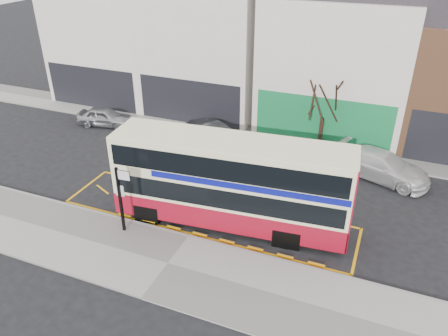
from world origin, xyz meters
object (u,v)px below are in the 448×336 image
at_px(double_decker_bus, 232,182).
at_px(car_grey, 213,134).
at_px(street_tree_left, 61,53).
at_px(car_white, 382,166).
at_px(street_tree_right, 326,90).
at_px(bus_stop_post, 121,194).
at_px(car_silver, 105,117).

bearing_deg(double_decker_bus, car_grey, 113.89).
bearing_deg(street_tree_left, car_white, -9.05).
bearing_deg(double_decker_bus, street_tree_right, 70.92).
bearing_deg(street_tree_right, car_white, -30.85).
distance_m(bus_stop_post, street_tree_left, 19.40).
bearing_deg(bus_stop_post, street_tree_left, 131.43).
distance_m(car_white, street_tree_right, 5.38).
relative_size(car_white, street_tree_right, 0.92).
xyz_separation_m(car_silver, street_tree_left, (-5.97, 3.47, 2.97)).
relative_size(car_grey, street_tree_left, 0.81).
distance_m(car_grey, car_white, 10.15).
height_order(bus_stop_post, street_tree_right, street_tree_right).
height_order(car_white, street_tree_left, street_tree_left).
relative_size(double_decker_bus, car_grey, 2.51).
bearing_deg(car_grey, street_tree_left, 84.59).
xyz_separation_m(car_white, street_tree_left, (-24.20, 3.85, 2.85)).
relative_size(bus_stop_post, car_white, 0.62).
bearing_deg(car_white, street_tree_left, 99.33).
distance_m(double_decker_bus, street_tree_right, 9.60).
bearing_deg(street_tree_left, double_decker_bus, -30.69).
bearing_deg(street_tree_left, car_grey, -13.81).
bearing_deg(car_white, street_tree_right, 77.53).
height_order(car_silver, car_white, car_white).
bearing_deg(double_decker_bus, car_white, 43.58).
bearing_deg(car_silver, street_tree_left, 48.64).
xyz_separation_m(car_silver, car_white, (18.22, -0.38, 0.12)).
xyz_separation_m(double_decker_bus, bus_stop_post, (-4.12, -2.50, -0.15)).
relative_size(car_white, street_tree_left, 0.98).
bearing_deg(car_grey, street_tree_right, -65.21).
height_order(double_decker_bus, car_grey, double_decker_bus).
bearing_deg(car_grey, bus_stop_post, -171.63).
bearing_deg(street_tree_right, bus_stop_post, -118.51).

